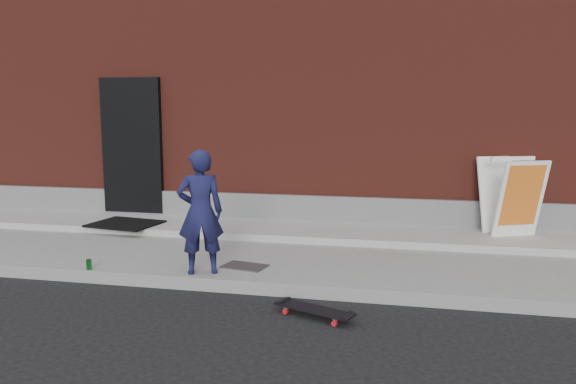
% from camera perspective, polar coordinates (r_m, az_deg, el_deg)
% --- Properties ---
extents(ground, '(80.00, 80.00, 0.00)m').
position_cam_1_polar(ground, '(6.35, -6.28, -10.17)').
color(ground, black).
rests_on(ground, ground).
extents(sidewalk, '(20.00, 3.00, 0.15)m').
position_cam_1_polar(sidewalk, '(7.71, -2.79, -6.17)').
color(sidewalk, slate).
rests_on(sidewalk, ground).
extents(apron, '(20.00, 1.20, 0.10)m').
position_cam_1_polar(apron, '(8.52, -1.25, -3.85)').
color(apron, '#999893').
rests_on(apron, sidewalk).
extents(building, '(20.00, 8.10, 5.00)m').
position_cam_1_polar(building, '(12.85, 3.49, 10.64)').
color(building, maroon).
rests_on(building, ground).
extents(child, '(0.61, 0.52, 1.43)m').
position_cam_1_polar(child, '(6.43, -8.90, -2.02)').
color(child, '#161740').
rests_on(child, sidewalk).
extents(skateboard, '(0.82, 0.50, 0.09)m').
position_cam_1_polar(skateboard, '(5.61, 2.66, -11.88)').
color(skateboard, red).
rests_on(skateboard, ground).
extents(pizza_sign, '(0.92, 0.98, 1.11)m').
position_cam_1_polar(pizza_sign, '(8.50, 21.76, -0.37)').
color(pizza_sign, white).
rests_on(pizza_sign, apron).
extents(soda_can, '(0.08, 0.08, 0.12)m').
position_cam_1_polar(soda_can, '(7.03, -19.56, -6.96)').
color(soda_can, '#1B8936').
rests_on(soda_can, sidewalk).
extents(doormat, '(1.09, 0.94, 0.03)m').
position_cam_1_polar(doormat, '(9.00, -16.20, -3.11)').
color(doormat, black).
rests_on(doormat, apron).
extents(utility_plate, '(0.57, 0.43, 0.02)m').
position_cam_1_polar(utility_plate, '(6.78, -4.42, -7.53)').
color(utility_plate, '#505155').
rests_on(utility_plate, sidewalk).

